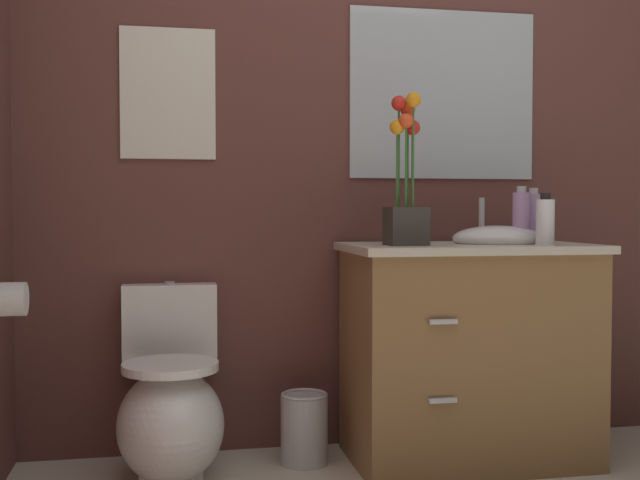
% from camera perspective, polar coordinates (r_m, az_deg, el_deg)
% --- Properties ---
extents(wall_back, '(4.49, 0.05, 2.50)m').
position_cam_1_polar(wall_back, '(3.35, 7.63, 7.01)').
color(wall_back, brown).
rests_on(wall_back, ground_plane).
extents(toilet, '(0.38, 0.59, 0.69)m').
position_cam_1_polar(toilet, '(2.95, -10.82, -12.06)').
color(toilet, white).
rests_on(toilet, ground_plane).
extents(vanity_cabinet, '(0.94, 0.56, 1.02)m').
position_cam_1_polar(vanity_cabinet, '(3.10, 10.75, -7.81)').
color(vanity_cabinet, brown).
rests_on(vanity_cabinet, ground_plane).
extents(flower_vase, '(0.14, 0.14, 0.56)m').
position_cam_1_polar(flower_vase, '(2.89, 6.27, 3.33)').
color(flower_vase, '#38332D').
rests_on(flower_vase, vanity_cabinet).
extents(soap_bottle, '(0.07, 0.07, 0.22)m').
position_cam_1_polar(soap_bottle, '(3.11, 14.43, 1.62)').
color(soap_bottle, '#B28CBF').
rests_on(soap_bottle, vanity_cabinet).
extents(lotion_bottle, '(0.06, 0.06, 0.22)m').
position_cam_1_polar(lotion_bottle, '(3.20, 15.26, 1.59)').
color(lotion_bottle, '#B28CBF').
rests_on(lotion_bottle, vanity_cabinet).
extents(hand_wash_bottle, '(0.07, 0.07, 0.19)m').
position_cam_1_polar(hand_wash_bottle, '(3.00, 16.07, 1.32)').
color(hand_wash_bottle, white).
rests_on(hand_wash_bottle, vanity_cabinet).
extents(trash_bin, '(0.18, 0.18, 0.27)m').
position_cam_1_polar(trash_bin, '(3.07, -1.16, -13.52)').
color(trash_bin, '#B7B7BC').
rests_on(trash_bin, ground_plane).
extents(wall_poster, '(0.37, 0.01, 0.51)m').
position_cam_1_polar(wall_poster, '(3.16, -11.00, 10.42)').
color(wall_poster, silver).
extents(wall_mirror, '(0.80, 0.01, 0.70)m').
position_cam_1_polar(wall_mirror, '(3.36, 8.93, 10.40)').
color(wall_mirror, '#B2BCC6').
extents(toilet_paper_roll, '(0.11, 0.11, 0.11)m').
position_cam_1_polar(toilet_paper_roll, '(2.73, -21.73, -4.03)').
color(toilet_paper_roll, white).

